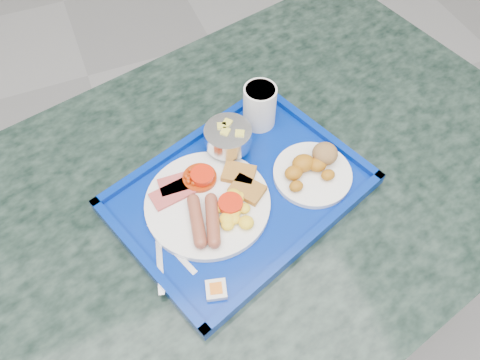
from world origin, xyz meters
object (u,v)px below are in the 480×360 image
object	(u,v)px
fruit_bowl	(228,137)
tray	(240,193)
table	(250,228)
juice_cup	(260,105)
bread_plate	(313,168)
main_plate	(211,202)

from	to	relation	value
fruit_bowl	tray	bearing A→B (deg)	-99.15
tray	fruit_bowl	distance (m)	0.12
table	juice_cup	bearing A→B (deg)	60.46
bread_plate	fruit_bowl	xyz separation A→B (m)	(-0.14, 0.12, 0.03)
table	juice_cup	xyz separation A→B (m)	(0.07, 0.13, 0.28)
fruit_bowl	table	bearing A→B (deg)	-75.45
table	bread_plate	world-z (taller)	bread_plate
fruit_bowl	juice_cup	size ratio (longest dim) A/B	0.99
table	juice_cup	distance (m)	0.32
table	fruit_bowl	xyz separation A→B (m)	(-0.02, 0.08, 0.27)
bread_plate	juice_cup	size ratio (longest dim) A/B	1.62
main_plate	fruit_bowl	distance (m)	0.15
table	main_plate	bearing A→B (deg)	-159.72
tray	fruit_bowl	world-z (taller)	fruit_bowl
fruit_bowl	juice_cup	bearing A→B (deg)	28.16
main_plate	fruit_bowl	world-z (taller)	fruit_bowl
table	tray	world-z (taller)	tray
main_plate	fruit_bowl	bearing A→B (deg)	54.86
tray	bread_plate	distance (m)	0.16
table	tray	distance (m)	0.23
fruit_bowl	juice_cup	distance (m)	0.11
fruit_bowl	main_plate	bearing A→B (deg)	-125.14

